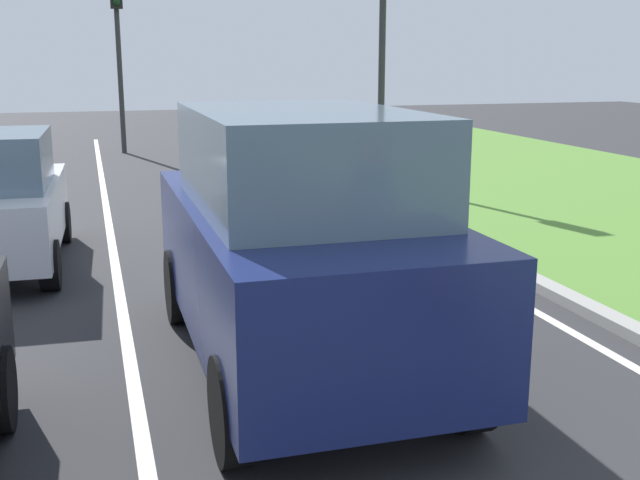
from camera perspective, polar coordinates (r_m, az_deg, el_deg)
The scene contains 7 objects.
ground_plane at distance 11.41m, azimuth -11.18°, elevation -0.78°, with size 60.00×60.00×0.00m, color #2D2D30.
lane_line_center at distance 11.37m, azimuth -14.69°, elevation -1.00°, with size 0.12×32.00×0.01m, color silver.
lane_line_right_edge at distance 12.24m, azimuth 5.82°, elevation 0.37°, with size 0.12×32.00×0.01m, color silver.
curb_right at distance 12.42m, azimuth 7.97°, elevation 0.77°, with size 0.24×48.00×0.12m, color #9E9B93.
car_suv_ahead at distance 6.76m, azimuth -1.56°, elevation 0.01°, with size 1.99×4.51×2.28m.
traffic_light_near_right at distance 16.57m, azimuth 4.69°, elevation 15.75°, with size 0.32×0.50×5.04m.
traffic_light_far_median at distance 23.02m, azimuth -14.41°, elevation 14.61°, with size 0.32×0.50×5.10m.
Camera 1 is at (-0.93, 2.96, 2.71)m, focal length 44.31 mm.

